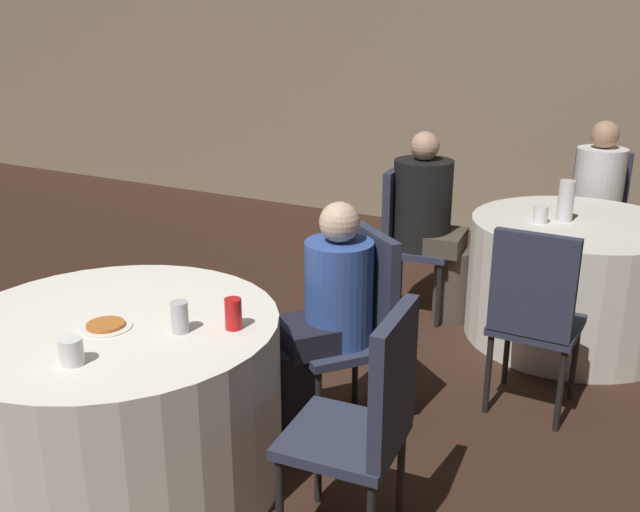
{
  "coord_description": "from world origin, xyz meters",
  "views": [
    {
      "loc": [
        1.94,
        -1.8,
        1.87
      ],
      "look_at": [
        0.48,
        0.88,
        0.83
      ],
      "focal_mm": 40.0,
      "sensor_mm": 36.0,
      "label": 1
    }
  ],
  "objects": [
    {
      "name": "cup_near",
      "position": [
        0.14,
        -0.28,
        0.77
      ],
      "size": [
        0.08,
        0.08,
        0.1
      ],
      "color": "white",
      "rests_on": "table_near"
    },
    {
      "name": "cup_far",
      "position": [
        1.17,
        2.26,
        0.78
      ],
      "size": [
        0.08,
        0.08,
        0.1
      ],
      "color": "white",
      "rests_on": "table_far"
    },
    {
      "name": "chair_near_northeast",
      "position": [
        0.67,
        0.9,
        0.56
      ],
      "size": [
        0.56,
        0.56,
        0.95
      ],
      "rotation": [
        0.0,
        0.0,
        -3.82
      ],
      "color": "#2D3347",
      "rests_on": "ground_plane"
    },
    {
      "name": "bottle_far",
      "position": [
        1.28,
        2.37,
        0.84
      ],
      "size": [
        0.09,
        0.09,
        0.24
      ],
      "color": "white",
      "rests_on": "table_far"
    },
    {
      "name": "ground_plane",
      "position": [
        0.0,
        0.0,
        0.0
      ],
      "size": [
        16.0,
        16.0,
        0.0
      ],
      "primitive_type": "plane",
      "color": "#382319"
    },
    {
      "name": "wall_back",
      "position": [
        0.0,
        4.33,
        1.4
      ],
      "size": [
        16.0,
        0.06,
        2.8
      ],
      "color": "gray",
      "rests_on": "ground_plane"
    },
    {
      "name": "chair_far_north",
      "position": [
        1.33,
        3.43,
        0.56
      ],
      "size": [
        0.41,
        0.42,
        0.95
      ],
      "rotation": [
        0.0,
        0.0,
        -3.11
      ],
      "color": "#2D3347",
      "rests_on": "ground_plane"
    },
    {
      "name": "person_black_shirt",
      "position": [
        0.5,
        2.3,
        0.62
      ],
      "size": [
        0.52,
        0.39,
        1.19
      ],
      "rotation": [
        0.0,
        0.0,
        -1.45
      ],
      "color": "#4C4238",
      "rests_on": "ground_plane"
    },
    {
      "name": "person_blue_shirt",
      "position": [
        0.56,
        0.76,
        0.55
      ],
      "size": [
        0.43,
        0.45,
        1.11
      ],
      "rotation": [
        0.0,
        0.0,
        -3.82
      ],
      "color": "black",
      "rests_on": "ground_plane"
    },
    {
      "name": "soda_can_silver",
      "position": [
        0.3,
        0.11,
        0.79
      ],
      "size": [
        0.07,
        0.07,
        0.12
      ],
      "color": "silver",
      "rests_on": "table_near"
    },
    {
      "name": "chair_far_south",
      "position": [
        1.35,
        1.37,
        0.56
      ],
      "size": [
        0.4,
        0.41,
        0.95
      ],
      "rotation": [
        0.0,
        0.0,
        -0.01
      ],
      "color": "#2D3347",
      "rests_on": "ground_plane"
    },
    {
      "name": "chair_near_east",
      "position": [
        1.06,
        0.16,
        0.56
      ],
      "size": [
        0.44,
        0.43,
        0.95
      ],
      "rotation": [
        0.0,
        0.0,
        -4.62
      ],
      "color": "#2D3347",
      "rests_on": "ground_plane"
    },
    {
      "name": "person_white_shirt",
      "position": [
        1.34,
        3.26,
        0.6
      ],
      "size": [
        0.33,
        0.51,
        1.19
      ],
      "rotation": [
        0.0,
        0.0,
        -3.11
      ],
      "color": "#4C4238",
      "rests_on": "ground_plane"
    },
    {
      "name": "soda_can_red",
      "position": [
        0.46,
        0.23,
        0.79
      ],
      "size": [
        0.07,
        0.07,
        0.12
      ],
      "color": "red",
      "rests_on": "table_near"
    },
    {
      "name": "table_far",
      "position": [
        1.37,
        2.4,
        0.36
      ],
      "size": [
        1.22,
        1.22,
        0.73
      ],
      "color": "white",
      "rests_on": "ground_plane"
    },
    {
      "name": "chair_far_west",
      "position": [
        0.34,
        2.28,
        0.56
      ],
      "size": [
        0.45,
        0.44,
        0.95
      ],
      "rotation": [
        0.0,
        0.0,
        -1.45
      ],
      "color": "#2D3347",
      "rests_on": "ground_plane"
    },
    {
      "name": "pizza_plate_near",
      "position": [
        0.02,
        -0.0,
        0.73
      ],
      "size": [
        0.2,
        0.2,
        0.02
      ],
      "color": "white",
      "rests_on": "table_near"
    },
    {
      "name": "table_near",
      "position": [
        0.0,
        0.07,
        0.36
      ],
      "size": [
        1.3,
        1.3,
        0.73
      ],
      "color": "white",
      "rests_on": "ground_plane"
    }
  ]
}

